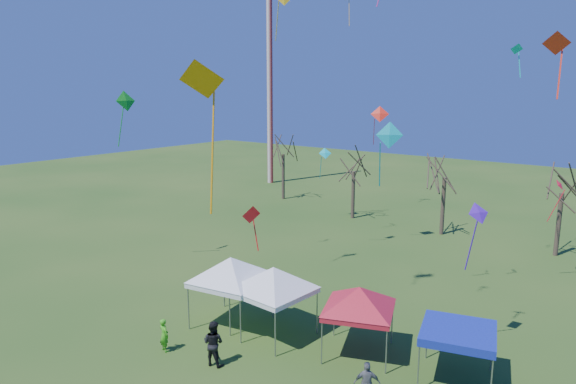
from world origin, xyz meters
name	(u,v)px	position (x,y,z in m)	size (l,w,h in m)	color
ground	(276,376)	(0.00, 0.00, 0.00)	(140.00, 140.00, 0.00)	#274C18
radio_mast	(270,80)	(-28.00, 34.00, 12.50)	(0.70, 0.70, 25.00)	silver
tree_0	(283,138)	(-20.85, 27.38, 6.49)	(3.83, 3.83, 8.44)	#3D2D21
tree_1	(354,155)	(-10.77, 24.65, 5.79)	(3.42, 3.42, 7.54)	#3D2D21
tree_2	(446,157)	(-2.37, 24.38, 6.29)	(3.71, 3.71, 8.18)	#3D2D21
tree_3	(564,170)	(6.03, 24.04, 6.08)	(3.59, 3.59, 7.91)	#3D2D21
tent_white_west	(231,262)	(-4.77, 2.42, 3.23)	(4.48, 4.48, 4.01)	gray
tent_white_mid	(273,272)	(-2.36, 2.76, 3.16)	(4.43, 4.43, 3.91)	gray
tent_red	(360,292)	(1.73, 3.64, 2.91)	(3.82, 3.82, 3.61)	gray
tent_blue	(458,333)	(5.93, 4.15, 2.04)	(3.46, 3.46, 2.22)	gray
person_green	(164,335)	(-5.27, -1.41, 0.76)	(0.56, 0.37, 1.53)	green
person_grey	(367,384)	(3.86, 0.54, 0.85)	(0.99, 0.41, 1.70)	slate
person_dark	(213,343)	(-2.69, -0.90, 0.98)	(0.96, 0.74, 1.97)	black
kite_17	(479,214)	(5.50, 7.09, 6.25)	(1.12, 1.21, 3.08)	#531BBF
kite_14	(126,101)	(-15.85, 4.86, 10.77)	(0.96, 1.37, 3.53)	#189E1F
kite_22	(560,187)	(6.73, 18.43, 5.88)	(0.82, 0.84, 2.58)	red
kite_13	(325,154)	(-12.53, 22.63, 5.96)	(1.30, 1.28, 2.78)	#0CB4C0
kite_1	(251,215)	(-2.96, 1.93, 5.97)	(0.71, 1.03, 2.16)	red
kite_19	(517,50)	(3.94, 17.38, 13.74)	(0.89, 0.85, 1.96)	#0CC2B9
kite_9	(557,45)	(9.07, 0.63, 12.69)	(0.77, 0.53, 1.80)	red
kite_5	(202,81)	(1.85, -5.35, 11.76)	(1.53, 1.32, 4.12)	orange
kite_11	(380,114)	(-5.10, 18.26, 9.78)	(1.51, 1.31, 2.82)	red
kite_27	(389,136)	(3.22, 2.88, 9.79)	(1.04, 0.78, 2.56)	#0BA2B1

